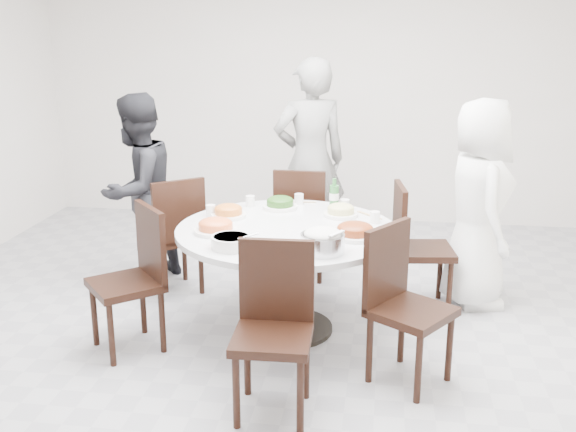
# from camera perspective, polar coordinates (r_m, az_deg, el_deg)

# --- Properties ---
(floor) EXTENTS (6.00, 6.00, 0.01)m
(floor) POSITION_cam_1_polar(r_m,az_deg,el_deg) (4.68, -0.78, -10.41)
(floor) COLOR #A5A5A9
(floor) RESTS_ON ground
(wall_back) EXTENTS (6.00, 0.01, 2.80)m
(wall_back) POSITION_cam_1_polar(r_m,az_deg,el_deg) (7.19, 3.08, 10.66)
(wall_back) COLOR white
(wall_back) RESTS_ON ground
(wall_front) EXTENTS (6.00, 0.01, 2.80)m
(wall_front) POSITION_cam_1_polar(r_m,az_deg,el_deg) (1.49, -20.36, -12.91)
(wall_front) COLOR white
(wall_front) RESTS_ON ground
(dining_table) EXTENTS (1.50, 1.50, 0.75)m
(dining_table) POSITION_cam_1_polar(r_m,az_deg,el_deg) (4.66, -0.09, -5.43)
(dining_table) COLOR silver
(dining_table) RESTS_ON floor
(chair_ne) EXTENTS (0.47, 0.47, 0.95)m
(chair_ne) POSITION_cam_1_polar(r_m,az_deg,el_deg) (5.10, 11.42, -2.65)
(chair_ne) COLOR black
(chair_ne) RESTS_ON floor
(chair_n) EXTENTS (0.43, 0.43, 0.95)m
(chair_n) POSITION_cam_1_polar(r_m,az_deg,el_deg) (5.64, 1.24, -0.47)
(chair_n) COLOR black
(chair_n) RESTS_ON floor
(chair_nw) EXTENTS (0.59, 0.59, 0.95)m
(chair_nw) POSITION_cam_1_polar(r_m,az_deg,el_deg) (5.38, -9.85, -1.54)
(chair_nw) COLOR black
(chair_nw) RESTS_ON floor
(chair_sw) EXTENTS (0.59, 0.59, 0.95)m
(chair_sw) POSITION_cam_1_polar(r_m,az_deg,el_deg) (4.49, -13.62, -5.41)
(chair_sw) COLOR black
(chair_sw) RESTS_ON floor
(chair_s) EXTENTS (0.43, 0.43, 0.95)m
(chair_s) POSITION_cam_1_polar(r_m,az_deg,el_deg) (3.67, -1.35, -9.97)
(chair_s) COLOR black
(chair_s) RESTS_ON floor
(chair_se) EXTENTS (0.58, 0.58, 0.95)m
(chair_se) POSITION_cam_1_polar(r_m,az_deg,el_deg) (4.04, 10.43, -7.69)
(chair_se) COLOR black
(chair_se) RESTS_ON floor
(diner_right) EXTENTS (0.63, 0.84, 1.57)m
(diner_right) POSITION_cam_1_polar(r_m,az_deg,el_deg) (5.20, 15.82, 0.98)
(diner_right) COLOR white
(diner_right) RESTS_ON floor
(diner_middle) EXTENTS (0.77, 0.65, 1.80)m
(diner_middle) POSITION_cam_1_polar(r_m,az_deg,el_deg) (5.98, 1.87, 4.70)
(diner_middle) COLOR black
(diner_middle) RESTS_ON floor
(diner_left) EXTENTS (0.79, 0.90, 1.56)m
(diner_left) POSITION_cam_1_polar(r_m,az_deg,el_deg) (5.55, -12.58, 2.11)
(diner_left) COLOR black
(diner_left) RESTS_ON floor
(dish_greens) EXTENTS (0.26, 0.26, 0.07)m
(dish_greens) POSITION_cam_1_polar(r_m,az_deg,el_deg) (5.00, -0.67, 1.00)
(dish_greens) COLOR white
(dish_greens) RESTS_ON dining_table
(dish_pale) EXTENTS (0.24, 0.24, 0.07)m
(dish_pale) POSITION_cam_1_polar(r_m,az_deg,el_deg) (4.81, 4.48, 0.35)
(dish_pale) COLOR white
(dish_pale) RESTS_ON dining_table
(dish_orange) EXTENTS (0.25, 0.25, 0.07)m
(dish_orange) POSITION_cam_1_polar(r_m,az_deg,el_deg) (4.80, -5.06, 0.29)
(dish_orange) COLOR white
(dish_orange) RESTS_ON dining_table
(dish_redbrown) EXTENTS (0.30, 0.30, 0.08)m
(dish_redbrown) POSITION_cam_1_polar(r_m,az_deg,el_deg) (4.36, 5.69, -1.33)
(dish_redbrown) COLOR white
(dish_redbrown) RESTS_ON dining_table
(dish_tofu) EXTENTS (0.29, 0.29, 0.08)m
(dish_tofu) POSITION_cam_1_polar(r_m,az_deg,el_deg) (4.46, -6.15, -0.94)
(dish_tofu) COLOR white
(dish_tofu) RESTS_ON dining_table
(rice_bowl) EXTENTS (0.27, 0.27, 0.11)m
(rice_bowl) POSITION_cam_1_polar(r_m,az_deg,el_deg) (4.06, 2.94, -2.32)
(rice_bowl) COLOR silver
(rice_bowl) RESTS_ON dining_table
(soup_bowl) EXTENTS (0.25, 0.25, 0.08)m
(soup_bowl) POSITION_cam_1_polar(r_m,az_deg,el_deg) (4.15, -4.84, -2.21)
(soup_bowl) COLOR white
(soup_bowl) RESTS_ON dining_table
(beverage_bottle) EXTENTS (0.07, 0.07, 0.24)m
(beverage_bottle) POSITION_cam_1_polar(r_m,az_deg,el_deg) (4.95, 3.93, 1.85)
(beverage_bottle) COLOR #29682F
(beverage_bottle) RESTS_ON dining_table
(tea_cups) EXTENTS (0.07, 0.07, 0.08)m
(tea_cups) POSITION_cam_1_polar(r_m,az_deg,el_deg) (5.12, 0.69, 1.47)
(tea_cups) COLOR white
(tea_cups) RESTS_ON dining_table
(chopsticks) EXTENTS (0.24, 0.04, 0.01)m
(chopsticks) POSITION_cam_1_polar(r_m,az_deg,el_deg) (5.14, 0.65, 1.12)
(chopsticks) COLOR tan
(chopsticks) RESTS_ON dining_table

